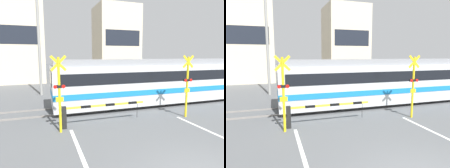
# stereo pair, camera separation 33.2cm
# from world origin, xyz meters

# --- Properties ---
(rail_track_near) EXTENTS (50.00, 0.10, 0.08)m
(rail_track_near) POSITION_xyz_m (0.00, 7.39, 0.04)
(rail_track_near) COLOR gray
(rail_track_near) RESTS_ON ground_plane
(rail_track_far) EXTENTS (50.00, 0.10, 0.08)m
(rail_track_far) POSITION_xyz_m (0.00, 8.83, 0.04)
(rail_track_far) COLOR gray
(rail_track_far) RESTS_ON ground_plane
(commuter_train) EXTENTS (18.27, 2.72, 3.05)m
(commuter_train) POSITION_xyz_m (5.63, 8.11, 1.64)
(commuter_train) COLOR silver
(commuter_train) RESTS_ON ground_plane
(crossing_barrier_near) EXTENTS (4.09, 0.20, 1.02)m
(crossing_barrier_near) POSITION_xyz_m (-1.98, 5.27, 0.74)
(crossing_barrier_near) COLOR black
(crossing_barrier_near) RESTS_ON ground_plane
(crossing_barrier_far) EXTENTS (4.09, 0.20, 1.02)m
(crossing_barrier_far) POSITION_xyz_m (1.98, 11.30, 0.74)
(crossing_barrier_far) COLOR black
(crossing_barrier_far) RESTS_ON ground_plane
(crossing_signal_left) EXTENTS (0.68, 0.15, 3.32)m
(crossing_signal_left) POSITION_xyz_m (-3.30, 4.87, 1.83)
(crossing_signal_left) COLOR yellow
(crossing_signal_left) RESTS_ON ground_plane
(crossing_signal_right) EXTENTS (0.68, 0.15, 3.32)m
(crossing_signal_right) POSITION_xyz_m (3.30, 4.87, 1.83)
(crossing_signal_right) COLOR yellow
(crossing_signal_right) RESTS_ON ground_plane
(pedestrian) EXTENTS (0.38, 0.22, 1.62)m
(pedestrian) POSITION_xyz_m (1.07, 14.75, 0.93)
(pedestrian) COLOR #33384C
(pedestrian) RESTS_ON ground_plane
(building_left_of_street) EXTENTS (6.64, 5.47, 10.10)m
(building_left_of_street) POSITION_xyz_m (-6.77, 23.69, 5.05)
(building_left_of_street) COLOR beige
(building_left_of_street) RESTS_ON ground_plane
(building_right_of_street) EXTENTS (5.69, 5.47, 10.13)m
(building_right_of_street) POSITION_xyz_m (6.30, 23.69, 5.07)
(building_right_of_street) COLOR beige
(building_right_of_street) RESTS_ON ground_plane
(utility_pole_streetside) EXTENTS (0.22, 0.22, 8.02)m
(utility_pole_streetside) POSITION_xyz_m (-4.05, 13.80, 4.01)
(utility_pole_streetside) COLOR gray
(utility_pole_streetside) RESTS_ON ground_plane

